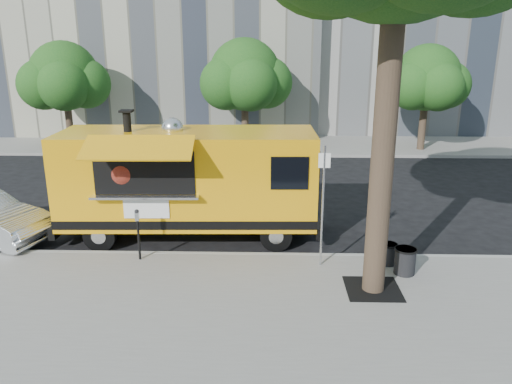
# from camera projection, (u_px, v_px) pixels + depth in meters

# --- Properties ---
(ground) EXTENTS (120.00, 120.00, 0.00)m
(ground) POSITION_uv_depth(u_px,v_px,m) (259.00, 245.00, 13.93)
(ground) COLOR black
(ground) RESTS_ON ground
(sidewalk) EXTENTS (60.00, 6.00, 0.15)m
(sidewalk) POSITION_uv_depth(u_px,v_px,m) (255.00, 319.00, 10.08)
(sidewalk) COLOR gray
(sidewalk) RESTS_ON ground
(curb) EXTENTS (60.00, 0.14, 0.16)m
(curb) POSITION_uv_depth(u_px,v_px,m) (258.00, 256.00, 13.02)
(curb) COLOR #999993
(curb) RESTS_ON ground
(far_sidewalk) EXTENTS (60.00, 5.00, 0.15)m
(far_sidewalk) POSITION_uv_depth(u_px,v_px,m) (264.00, 145.00, 26.82)
(far_sidewalk) COLOR gray
(far_sidewalk) RESTS_ON ground
(tree_well) EXTENTS (1.20, 1.20, 0.02)m
(tree_well) POSITION_uv_depth(u_px,v_px,m) (373.00, 289.00, 11.14)
(tree_well) COLOR black
(tree_well) RESTS_ON sidewalk
(far_tree_a) EXTENTS (3.42, 3.42, 5.36)m
(far_tree_a) POSITION_uv_depth(u_px,v_px,m) (64.00, 76.00, 24.86)
(far_tree_a) COLOR #33261C
(far_tree_a) RESTS_ON far_sidewalk
(far_tree_b) EXTENTS (3.60, 3.60, 5.50)m
(far_tree_b) POSITION_uv_depth(u_px,v_px,m) (245.00, 75.00, 24.99)
(far_tree_b) COLOR #33261C
(far_tree_b) RESTS_ON far_sidewalk
(far_tree_c) EXTENTS (3.24, 3.24, 5.21)m
(far_tree_c) POSITION_uv_depth(u_px,v_px,m) (427.00, 78.00, 24.50)
(far_tree_c) COLOR #33261C
(far_tree_c) RESTS_ON far_sidewalk
(sign_post) EXTENTS (0.28, 0.06, 3.00)m
(sign_post) POSITION_uv_depth(u_px,v_px,m) (323.00, 199.00, 11.87)
(sign_post) COLOR silver
(sign_post) RESTS_ON sidewalk
(parking_meter) EXTENTS (0.11, 0.11, 1.33)m
(parking_meter) POSITION_uv_depth(u_px,v_px,m) (138.00, 228.00, 12.43)
(parking_meter) COLOR black
(parking_meter) RESTS_ON sidewalk
(food_truck) EXTENTS (7.43, 3.56, 3.65)m
(food_truck) POSITION_uv_depth(u_px,v_px,m) (188.00, 180.00, 14.03)
(food_truck) COLOR #F8A90C
(food_truck) RESTS_ON ground
(trash_bin_left) EXTENTS (0.45, 0.45, 0.53)m
(trash_bin_left) POSITION_uv_depth(u_px,v_px,m) (388.00, 253.00, 12.33)
(trash_bin_left) COLOR black
(trash_bin_left) RESTS_ON sidewalk
(trash_bin_right) EXTENTS (0.53, 0.53, 0.64)m
(trash_bin_right) POSITION_uv_depth(u_px,v_px,m) (405.00, 260.00, 11.80)
(trash_bin_right) COLOR black
(trash_bin_right) RESTS_ON sidewalk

